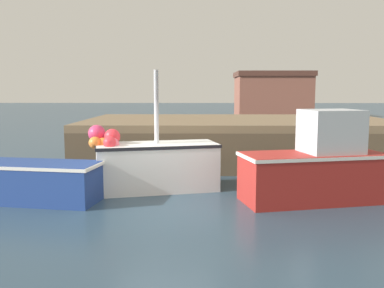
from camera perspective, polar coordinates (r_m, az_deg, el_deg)
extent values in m
cube|color=#283D4C|center=(10.20, -3.61, -8.59)|extent=(120.00, 160.00, 0.10)
cube|color=brown|center=(16.64, 6.11, 2.91)|extent=(11.54, 6.28, 0.25)
cube|color=#4E402E|center=(13.74, 7.21, -1.40)|extent=(11.54, 0.24, 1.36)
cylinder|color=#4E402E|center=(14.29, -14.78, -1.25)|extent=(0.34, 0.34, 1.36)
cylinder|color=#4E402E|center=(13.84, 7.17, -1.33)|extent=(0.34, 0.34, 1.36)
cylinder|color=#4E402E|center=(19.64, -4.82, 1.22)|extent=(0.34, 0.34, 1.36)
cylinder|color=#4E402E|center=(20.17, 15.16, 1.15)|extent=(0.34, 0.34, 1.36)
cylinder|color=#4E402E|center=(13.81, -3.98, -1.32)|extent=(5.40, 0.17, 1.26)
cube|color=navy|center=(11.46, -22.25, -4.60)|extent=(4.23, 1.86, 0.97)
cube|color=silver|center=(11.38, -22.35, -2.45)|extent=(4.31, 1.90, 0.08)
cube|color=silver|center=(11.73, -4.68, -3.03)|extent=(3.44, 2.05, 1.29)
cube|color=black|center=(11.64, -4.71, -0.15)|extent=(3.51, 2.10, 0.08)
cylinder|color=#B7B7BC|center=(11.55, -4.76, 4.94)|extent=(0.12, 0.12, 1.97)
sphere|color=#DB3866|center=(11.95, -12.56, 1.39)|extent=(0.47, 0.47, 0.47)
sphere|color=#EA5B70|center=(11.42, -10.55, -0.08)|extent=(0.37, 0.37, 0.37)
sphere|color=red|center=(11.63, -10.56, 0.96)|extent=(0.43, 0.43, 0.43)
sphere|color=orange|center=(11.54, -12.79, 0.16)|extent=(0.33, 0.33, 0.33)
sphere|color=red|center=(11.17, -10.90, 0.20)|extent=(0.33, 0.33, 0.33)
sphere|color=orange|center=(11.61, -11.80, -0.13)|extent=(0.39, 0.39, 0.39)
sphere|color=#EA5B70|center=(12.02, -11.69, 0.12)|extent=(0.45, 0.45, 0.45)
cube|color=maroon|center=(10.92, 15.78, -4.29)|extent=(3.66, 2.09, 1.20)
cube|color=silver|center=(10.82, 15.88, -1.43)|extent=(3.73, 2.13, 0.08)
cube|color=#B2B7BC|center=(10.96, 17.98, 1.62)|extent=(1.52, 1.39, 1.05)
cube|color=brown|center=(44.68, 10.57, 6.19)|extent=(7.14, 6.17, 4.03)
cube|color=#4F2D24|center=(44.70, 10.64, 9.09)|extent=(7.43, 6.42, 0.50)
cylinder|color=#DB3866|center=(12.03, -22.00, -5.31)|extent=(0.56, 0.56, 0.46)
cone|color=#DB3866|center=(11.96, -22.09, -3.58)|extent=(0.45, 0.45, 0.28)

